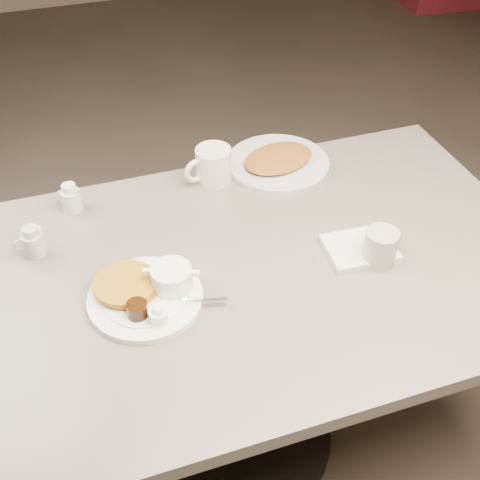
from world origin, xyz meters
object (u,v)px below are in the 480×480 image
object	(u,v)px
hash_plate	(278,161)
coffee_mug_near	(381,246)
diner_table	(242,315)
coffee_mug_far	(212,165)
creamer_right	(71,198)
creamer_left	(33,242)
main_plate	(148,291)

from	to	relation	value
hash_plate	coffee_mug_near	bearing A→B (deg)	-79.88
diner_table	hash_plate	size ratio (longest dim) A/B	3.98
coffee_mug_near	coffee_mug_far	bearing A→B (deg)	122.24
diner_table	creamer_right	distance (m)	0.55
diner_table	creamer_left	bearing A→B (deg)	155.78
diner_table	coffee_mug_far	distance (m)	0.43
creamer_right	hash_plate	bearing A→B (deg)	1.94
coffee_mug_near	coffee_mug_far	distance (m)	0.53
diner_table	coffee_mug_near	distance (m)	0.39
main_plate	creamer_right	world-z (taller)	creamer_right
coffee_mug_far	creamer_right	xyz separation A→B (m)	(-0.39, -0.01, -0.01)
main_plate	hash_plate	bearing A→B (deg)	40.57
creamer_left	creamer_right	xyz separation A→B (m)	(0.11, 0.15, 0.00)
creamer_right	hash_plate	xyz separation A→B (m)	(0.60, 0.02, -0.02)
diner_table	coffee_mug_far	world-z (taller)	coffee_mug_far
main_plate	coffee_mug_near	distance (m)	0.56
diner_table	coffee_mug_near	size ratio (longest dim) A/B	12.34
creamer_left	coffee_mug_far	bearing A→B (deg)	17.45
coffee_mug_far	hash_plate	size ratio (longest dim) A/B	0.40
diner_table	creamer_left	size ratio (longest dim) A/B	18.39
coffee_mug_near	creamer_right	world-z (taller)	coffee_mug_near
diner_table	coffee_mug_near	bearing A→B (deg)	-14.60
coffee_mug_near	creamer_left	size ratio (longest dim) A/B	1.49
main_plate	coffee_mug_far	xyz separation A→B (m)	(0.27, 0.39, 0.03)
coffee_mug_far	main_plate	bearing A→B (deg)	-124.46
main_plate	hash_plate	distance (m)	0.62
creamer_right	creamer_left	bearing A→B (deg)	-126.27
coffee_mug_near	creamer_left	world-z (taller)	coffee_mug_near
diner_table	main_plate	xyz separation A→B (m)	(-0.24, -0.03, 0.19)
coffee_mug_far	hash_plate	bearing A→B (deg)	2.87
diner_table	creamer_left	xyz separation A→B (m)	(-0.47, 0.21, 0.21)
hash_plate	creamer_left	bearing A→B (deg)	-166.59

